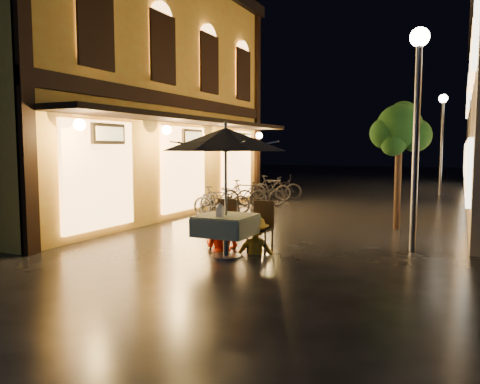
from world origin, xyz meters
The scene contains 19 objects.
ground centered at (0.00, 0.00, 0.00)m, with size 90.00×90.00×0.00m, color black.
west_building centered at (-5.72, 4.00, 3.71)m, with size 5.90×11.40×7.40m.
street_tree centered at (2.41, 4.51, 2.42)m, with size 1.43×1.20×3.15m.
streetlamp_near centered at (3.00, 2.00, 2.92)m, with size 0.36×0.36×4.23m.
streetlamp_far centered at (3.00, 14.00, 2.92)m, with size 0.36×0.36×4.23m.
cafe_table centered at (-0.03, -0.01, 0.59)m, with size 0.99×0.99×0.78m.
patio_umbrella centered at (-0.03, -0.01, 2.15)m, with size 2.31×2.31×2.46m.
cafe_chair_left centered at (-0.43, 0.73, 0.54)m, with size 0.42×0.42×0.97m.
cafe_chair_right centered at (0.37, 0.73, 0.54)m, with size 0.42×0.42×0.97m.
table_lantern centered at (-0.03, -0.24, 0.92)m, with size 0.16×0.16×0.25m.
person_orange centered at (-0.41, 0.57, 0.78)m, with size 0.75×0.59×1.55m, color red.
person_yellow centered at (0.32, 0.55, 0.68)m, with size 0.88×0.51×1.36m, color yellow.
bicycle_0 centered at (-2.36, 4.12, 0.47)m, with size 0.62×1.77×0.93m, color black.
bicycle_1 centered at (-2.55, 4.29, 0.45)m, with size 0.42×1.50×0.90m, color black.
bicycle_2 centered at (-2.74, 5.12, 0.45)m, with size 0.59×1.70×0.90m, color black.
bicycle_3 centered at (-2.74, 6.64, 0.47)m, with size 0.44×1.55×0.93m, color black.
bicycle_4 centered at (-2.38, 7.23, 0.44)m, with size 0.59×1.68×0.88m, color black.
bicycle_5 centered at (-2.69, 8.91, 0.48)m, with size 0.45×1.60×0.96m, color black.
bicycle_6 centered at (-2.61, 9.39, 0.49)m, with size 0.65×1.87×0.98m, color black.
Camera 1 is at (3.80, -7.49, 1.99)m, focal length 35.00 mm.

